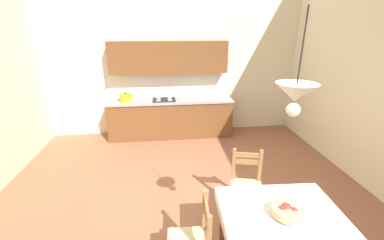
% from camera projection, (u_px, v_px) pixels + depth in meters
% --- Properties ---
extents(ground_plane, '(6.48, 6.70, 0.10)m').
position_uv_depth(ground_plane, '(188.00, 214.00, 3.58)').
color(ground_plane, '#935B42').
extents(wall_back, '(6.48, 0.12, 4.01)m').
position_uv_depth(wall_back, '(174.00, 49.00, 5.76)').
color(wall_back, beige).
rests_on(wall_back, ground_plane).
extents(kitchen_cabinetry, '(2.90, 0.63, 2.20)m').
position_uv_depth(kitchen_cabinetry, '(170.00, 101.00, 5.83)').
color(kitchen_cabinetry, brown).
rests_on(kitchen_cabinetry, ground_plane).
extents(dining_table, '(1.24, 0.98, 0.75)m').
position_uv_depth(dining_table, '(280.00, 223.00, 2.51)').
color(dining_table, brown).
rests_on(dining_table, ground_plane).
extents(dining_chair_kitchen_side, '(0.50, 0.50, 0.93)m').
position_uv_depth(dining_chair_kitchen_side, '(246.00, 186.00, 3.39)').
color(dining_chair_kitchen_side, '#D1BC89').
rests_on(dining_chair_kitchen_side, ground_plane).
extents(fruit_bowl, '(0.30, 0.30, 0.12)m').
position_uv_depth(fruit_bowl, '(287.00, 211.00, 2.39)').
color(fruit_bowl, tan).
rests_on(fruit_bowl, dining_table).
extents(pendant_lamp, '(0.32, 0.32, 0.80)m').
position_uv_depth(pendant_lamp, '(296.00, 94.00, 1.90)').
color(pendant_lamp, black).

